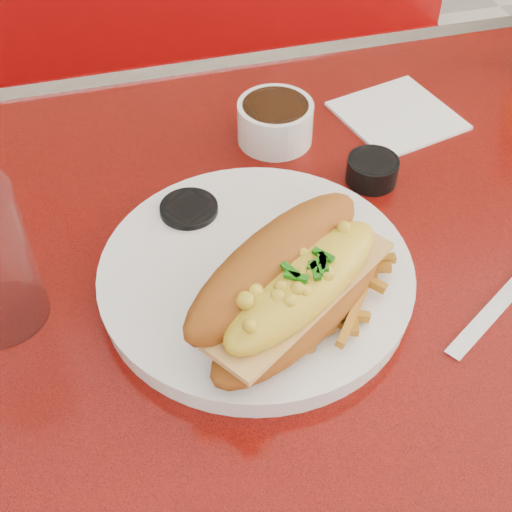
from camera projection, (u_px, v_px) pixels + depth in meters
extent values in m
cube|color=red|center=(361.00, 275.00, 0.73)|extent=(1.20, 0.80, 0.04)
cube|color=white|center=(258.00, 72.00, 1.00)|extent=(1.22, 0.03, 0.04)
cylinder|color=white|center=(333.00, 457.00, 1.00)|extent=(0.09, 0.09, 0.72)
cube|color=maroon|center=(213.00, 187.00, 1.63)|extent=(1.20, 0.50, 0.45)
cylinder|color=white|center=(256.00, 278.00, 0.69)|extent=(0.33, 0.33, 0.02)
cylinder|color=white|center=(256.00, 269.00, 0.68)|extent=(0.34, 0.34, 0.00)
ellipsoid|color=#9D5419|center=(301.00, 307.00, 0.62)|extent=(0.22, 0.18, 0.04)
cube|color=#E8BA67|center=(302.00, 293.00, 0.61)|extent=(0.20, 0.16, 0.01)
ellipsoid|color=yellow|center=(303.00, 284.00, 0.60)|extent=(0.19, 0.15, 0.04)
ellipsoid|color=#9D5419|center=(276.00, 264.00, 0.61)|extent=(0.23, 0.19, 0.08)
cube|color=silver|center=(284.00, 320.00, 0.64)|extent=(0.02, 0.13, 0.00)
cube|color=silver|center=(270.00, 260.00, 0.69)|extent=(0.02, 0.03, 0.00)
cylinder|color=white|center=(275.00, 122.00, 0.84)|extent=(0.11, 0.11, 0.05)
cylinder|color=black|center=(275.00, 107.00, 0.82)|extent=(0.10, 0.10, 0.01)
cylinder|color=black|center=(190.00, 217.00, 0.74)|extent=(0.07, 0.07, 0.03)
cylinder|color=#E67D53|center=(189.00, 208.00, 0.73)|extent=(0.06, 0.06, 0.01)
cylinder|color=black|center=(372.00, 170.00, 0.79)|extent=(0.07, 0.07, 0.03)
cylinder|color=#E67D53|center=(373.00, 162.00, 0.78)|extent=(0.06, 0.06, 0.01)
cube|color=silver|center=(488.00, 316.00, 0.67)|extent=(0.12, 0.08, 0.00)
cube|color=white|center=(397.00, 116.00, 0.89)|extent=(0.16, 0.16, 0.00)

